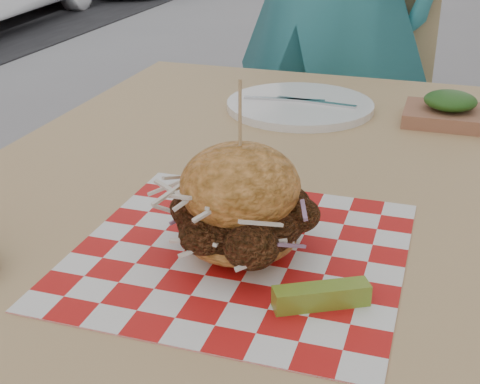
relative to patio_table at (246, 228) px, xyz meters
The scene contains 7 objects.
patio_table is the anchor object (origin of this frame).
patio_chair 1.05m from the patio_table, 90.96° to the left, with size 0.49×0.50×0.95m.
paper_liner 0.22m from the patio_table, 74.52° to the right, with size 0.36×0.36×0.00m, color red.
sandwich 0.25m from the patio_table, 74.52° to the right, with size 0.17×0.17×0.20m.
pickle_spear 0.34m from the patio_table, 59.70° to the right, with size 0.10×0.02×0.02m, color olive.
place_setting 0.35m from the patio_table, 89.99° to the left, with size 0.27×0.27×0.02m.
kraft_tray 0.44m from the patio_table, 52.31° to the left, with size 0.15×0.12×0.06m.
Camera 1 is at (0.45, -0.71, 1.12)m, focal length 50.00 mm.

